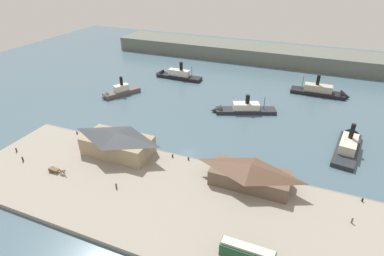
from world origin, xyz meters
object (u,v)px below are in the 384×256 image
object	(u,v)px
street_tram	(247,253)
ferry_near_quay	(239,109)
pedestrian_near_east_shed	(116,186)
mooring_post_center_west	(188,159)
ferry_shed_central_terminal	(250,174)
horse_cart	(57,170)
ferry_departing_north	(324,92)
pedestrian_at_waters_edge	(23,159)
ferry_shed_customs_shed	(117,142)
pedestrian_near_cart	(352,220)
mooring_post_east	(173,156)
pedestrian_near_west_shed	(16,150)
mooring_post_west	(362,200)
mooring_post_center_east	(77,133)
ferry_mid_harbor	(174,75)
ferry_approaching_west	(118,92)
ferry_moored_west	(349,143)

from	to	relation	value
street_tram	ferry_near_quay	bearing A→B (deg)	105.82
pedestrian_near_east_shed	mooring_post_center_west	xyz separation A→B (m)	(12.66, 19.03, -0.32)
ferry_shed_central_terminal	mooring_post_center_west	bearing A→B (deg)	168.12
horse_cart	ferry_departing_north	distance (m)	113.62
pedestrian_at_waters_edge	ferry_shed_customs_shed	bearing A→B (deg)	31.17
street_tram	horse_cart	xyz separation A→B (m)	(-56.26, 8.50, -1.67)
pedestrian_near_cart	mooring_post_east	size ratio (longest dim) A/B	1.81
pedestrian_near_east_shed	pedestrian_near_west_shed	xyz separation A→B (m)	(-38.92, 2.81, -0.04)
pedestrian_near_east_shed	mooring_post_west	size ratio (longest dim) A/B	1.87
ferry_shed_customs_shed	street_tram	world-z (taller)	ferry_shed_customs_shed
pedestrian_near_cart	mooring_post_west	bearing A→B (deg)	72.64
pedestrian_at_waters_edge	pedestrian_near_east_shed	bearing A→B (deg)	0.40
pedestrian_near_west_shed	mooring_post_west	distance (m)	100.00
pedestrian_near_east_shed	pedestrian_near_west_shed	bearing A→B (deg)	175.87
pedestrian_near_east_shed	mooring_post_center_east	size ratio (longest dim) A/B	1.87
horse_cart	pedestrian_near_east_shed	bearing A→B (deg)	2.11
pedestrian_at_waters_edge	ferry_mid_harbor	size ratio (longest dim) A/B	0.07
pedestrian_near_cart	mooring_post_west	world-z (taller)	pedestrian_near_cart
ferry_shed_customs_shed	mooring_post_east	xyz separation A→B (m)	(16.44, 4.32, -3.45)
pedestrian_at_waters_edge	mooring_post_west	size ratio (longest dim) A/B	1.95
street_tram	ferry_mid_harbor	size ratio (longest dim) A/B	0.42
ferry_shed_central_terminal	mooring_post_center_east	bearing A→B (deg)	176.32
ferry_approaching_west	pedestrian_at_waters_edge	bearing A→B (deg)	-86.23
ferry_shed_customs_shed	mooring_post_center_west	xyz separation A→B (m)	(21.52, 4.75, -3.45)
horse_cart	ferry_near_quay	world-z (taller)	ferry_near_quay
pedestrian_near_west_shed	ferry_departing_north	distance (m)	123.92
ferry_shed_central_terminal	ferry_mid_harbor	world-z (taller)	ferry_mid_harbor
pedestrian_near_east_shed	street_tram	bearing A→B (deg)	-13.97
ferry_moored_west	pedestrian_at_waters_edge	bearing A→B (deg)	-152.34
pedestrian_at_waters_edge	mooring_post_center_west	size ratio (longest dim) A/B	1.95
ferry_moored_west	mooring_post_center_west	bearing A→B (deg)	-147.95
mooring_post_east	ferry_moored_west	size ratio (longest dim) A/B	0.04
pedestrian_near_cart	ferry_departing_north	xyz separation A→B (m)	(-8.00, 79.98, -0.37)
pedestrian_at_waters_edge	mooring_post_west	world-z (taller)	pedestrian_at_waters_edge
ferry_shed_central_terminal	pedestrian_near_cart	bearing A→B (deg)	-10.92
horse_cart	mooring_post_east	xyz separation A→B (m)	(26.83, 19.32, -0.48)
ferry_shed_customs_shed	mooring_post_east	distance (m)	17.34
pedestrian_at_waters_edge	ferry_approaching_west	distance (m)	55.43
mooring_post_east	horse_cart	bearing A→B (deg)	-144.24
mooring_post_center_west	ferry_shed_customs_shed	bearing A→B (deg)	-167.55
pedestrian_near_cart	pedestrian_at_waters_edge	bearing A→B (deg)	-173.42
street_tram	ferry_mid_harbor	distance (m)	112.37
ferry_shed_central_terminal	street_tram	world-z (taller)	ferry_shed_central_terminal
street_tram	ferry_near_quay	xyz separation A→B (m)	(-19.29, 68.07, -2.41)
ferry_shed_customs_shed	mooring_post_center_west	distance (m)	22.30
ferry_shed_central_terminal	mooring_post_center_west	world-z (taller)	ferry_shed_central_terminal
mooring_post_center_west	ferry_approaching_west	distance (m)	60.95
ferry_approaching_west	mooring_post_center_east	bearing A→B (deg)	-78.21
ferry_shed_customs_shed	ferry_approaching_west	size ratio (longest dim) A/B	1.19
ferry_shed_central_terminal	pedestrian_near_cart	size ratio (longest dim) A/B	12.94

